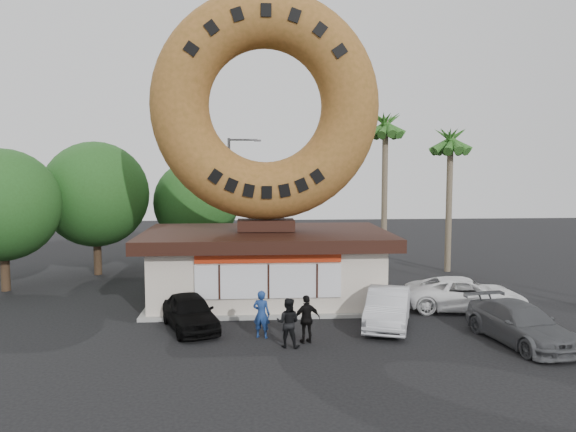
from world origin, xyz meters
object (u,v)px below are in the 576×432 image
at_px(person_left, 261,314).
at_px(person_center, 288,323).
at_px(giant_donut, 265,106).
at_px(car_silver, 388,308).
at_px(street_lamp, 232,194).
at_px(car_grey, 520,324).
at_px(person_right, 307,319).
at_px(donut_shop, 266,263).
at_px(car_black, 190,312).
at_px(car_white, 465,294).

distance_m(person_left, person_center, 1.43).
bearing_deg(giant_donut, car_silver, -44.17).
height_order(street_lamp, car_grey, street_lamp).
height_order(street_lamp, person_right, street_lamp).
distance_m(donut_shop, person_right, 6.52).
bearing_deg(person_left, car_black, -6.34).
bearing_deg(car_black, street_lamp, 65.89).
bearing_deg(person_right, car_black, -41.34).
distance_m(donut_shop, car_white, 8.96).
height_order(giant_donut, car_grey, giant_donut).
height_order(car_silver, car_white, car_silver).
distance_m(person_left, person_right, 1.74).
bearing_deg(car_grey, car_silver, 139.90).
bearing_deg(person_left, person_right, 174.25).
bearing_deg(donut_shop, car_grey, -38.09).
xyz_separation_m(donut_shop, giant_donut, (0.00, 0.02, 7.21)).
bearing_deg(car_silver, car_white, 46.50).
bearing_deg(person_right, car_grey, 159.30).
bearing_deg(car_black, person_right, -44.08).
relative_size(person_center, person_right, 1.00).
relative_size(person_left, car_white, 0.34).
height_order(person_right, car_grey, person_right).
distance_m(person_right, car_grey, 7.57).
bearing_deg(car_white, giant_donut, 85.13).
bearing_deg(car_silver, giant_donut, 154.07).
xyz_separation_m(giant_donut, car_white, (8.58, -2.37, -8.26)).
relative_size(car_black, car_grey, 0.83).
bearing_deg(person_center, car_white, -135.13).
bearing_deg(person_right, street_lamp, -95.82).
bearing_deg(car_white, person_right, 129.04).
bearing_deg(car_grey, street_lamp, 112.15).
bearing_deg(giant_donut, person_right, -78.96).
xyz_separation_m(street_lamp, person_center, (2.40, -16.75, -3.62)).
xyz_separation_m(person_left, person_right, (1.59, -0.72, -0.02)).
height_order(person_center, car_grey, person_center).
relative_size(person_left, car_black, 0.44).
height_order(person_left, car_black, person_left).
relative_size(street_lamp, car_silver, 1.79).
height_order(person_center, car_white, person_center).
xyz_separation_m(person_center, person_right, (0.69, 0.40, -0.00)).
relative_size(donut_shop, person_right, 6.51).
relative_size(person_center, car_black, 0.43).
bearing_deg(car_white, person_left, 120.63).
relative_size(donut_shop, car_grey, 2.33).
distance_m(street_lamp, car_white, 16.62).
height_order(donut_shop, person_right, donut_shop).
xyz_separation_m(person_center, car_white, (8.04, 4.39, -0.15)).
height_order(donut_shop, car_grey, donut_shop).
bearing_deg(car_black, person_left, -44.30).
xyz_separation_m(person_left, car_white, (8.93, 3.27, -0.17)).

